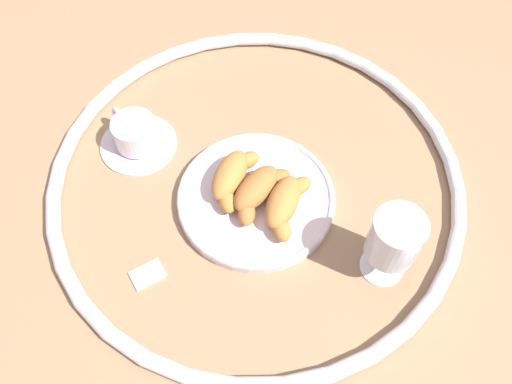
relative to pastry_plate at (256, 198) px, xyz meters
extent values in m
plane|color=#997551|center=(-0.03, -0.02, -0.01)|extent=(2.20, 2.20, 0.00)
torus|color=silver|center=(-0.03, -0.02, 0.00)|extent=(0.70, 0.70, 0.02)
cylinder|color=silver|center=(0.00, 0.00, 0.00)|extent=(0.26, 0.26, 0.02)
torus|color=silver|center=(0.00, 0.00, 0.00)|extent=(0.26, 0.26, 0.01)
ellipsoid|color=#BC7A38|center=(0.01, -0.05, 0.03)|extent=(0.11, 0.07, 0.04)
ellipsoid|color=#BC7A38|center=(0.04, -0.02, 0.02)|extent=(0.05, 0.05, 0.03)
ellipsoid|color=#BC7A38|center=(-0.04, -0.05, 0.02)|extent=(0.05, 0.04, 0.03)
ellipsoid|color=#AD6B33|center=(0.00, 0.00, 0.03)|extent=(0.10, 0.05, 0.04)
ellipsoid|color=#AD6B33|center=(0.04, 0.01, 0.02)|extent=(0.05, 0.05, 0.03)
ellipsoid|color=#AD6B33|center=(-0.04, 0.01, 0.02)|extent=(0.05, 0.05, 0.03)
ellipsoid|color=#BC7A38|center=(-0.01, 0.05, 0.03)|extent=(0.11, 0.08, 0.04)
ellipsoid|color=#BC7A38|center=(0.03, 0.07, 0.02)|extent=(0.05, 0.05, 0.03)
ellipsoid|color=#BC7A38|center=(-0.05, 0.05, 0.02)|extent=(0.05, 0.04, 0.03)
cylinder|color=silver|center=(0.04, -0.24, -0.01)|extent=(0.14, 0.14, 0.01)
cylinder|color=silver|center=(0.04, -0.24, 0.02)|extent=(0.08, 0.08, 0.05)
cylinder|color=#937A60|center=(0.04, -0.24, 0.05)|extent=(0.07, 0.07, 0.01)
torus|color=silver|center=(0.03, -0.28, 0.03)|extent=(0.02, 0.04, 0.04)
cylinder|color=white|center=(-0.03, 0.23, -0.01)|extent=(0.07, 0.07, 0.01)
cylinder|color=white|center=(-0.03, 0.23, 0.02)|extent=(0.01, 0.01, 0.05)
cylinder|color=white|center=(-0.03, 0.23, 0.09)|extent=(0.08, 0.08, 0.08)
cylinder|color=#E0CC4C|center=(-0.03, 0.23, 0.08)|extent=(0.07, 0.07, 0.06)
cube|color=white|center=(0.21, -0.05, -0.01)|extent=(0.06, 0.05, 0.01)
camera|label=1|loc=(0.36, 0.29, 0.77)|focal=37.88mm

